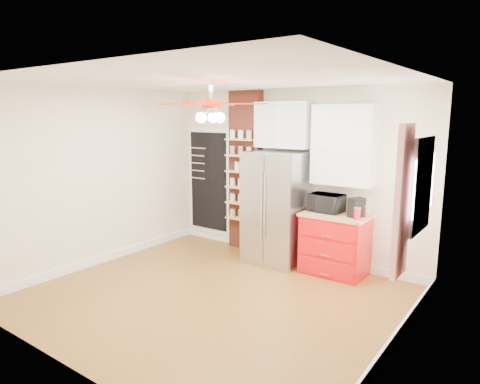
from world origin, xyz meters
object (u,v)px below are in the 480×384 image
Objects in this scene: red_cabinet at (335,244)px; ceiling_fan at (211,105)px; canister_left at (357,214)px; coffee_maker at (357,207)px; fridge at (277,208)px; pantry_jar_oats at (237,167)px; toaster_oven at (326,203)px.

red_cabinet is 2.75m from ceiling_fan.
ceiling_fan reaches higher than canister_left.
ceiling_fan reaches higher than coffee_maker.
ceiling_fan is at bearing -88.24° from fridge.
ceiling_fan is 2.47m from canister_left.
coffee_maker is at bearing -4.59° from red_cabinet.
ceiling_fan is 5.14× the size of coffee_maker.
red_cabinet is 6.09× the size of canister_left.
canister_left is 2.26m from pantry_jar_oats.
coffee_maker reaches higher than red_cabinet.
red_cabinet is 0.61m from toaster_oven.
pantry_jar_oats is at bearing 117.31° from ceiling_fan.
red_cabinet is at bearing -161.52° from coffee_maker.
canister_left is (0.37, -0.16, 0.53)m from red_cabinet.
coffee_maker is at bearing -4.48° from toaster_oven.
ceiling_fan is 2.22m from pantry_jar_oats.
ceiling_fan is at bearing -130.26° from canister_left.
coffee_maker is 2.18m from pantry_jar_oats.
fridge is at bearing 175.44° from canister_left.
toaster_oven is at bearing -1.92° from pantry_jar_oats.
coffee_maker is (1.23, 1.66, -1.39)m from ceiling_fan.
red_cabinet is (0.97, 0.05, -0.42)m from fridge.
coffee_maker is (0.31, -0.02, 0.58)m from red_cabinet.
red_cabinet is 0.66m from coffee_maker.
fridge is at bearing -177.05° from red_cabinet.
fridge is at bearing -9.02° from pantry_jar_oats.
pantry_jar_oats is at bearing 170.98° from fridge.
pantry_jar_oats reaches higher than red_cabinet.
fridge is 12.08× the size of pantry_jar_oats.
ceiling_fan reaches higher than fridge.
toaster_oven is 1.71m from pantry_jar_oats.
fridge is 6.42× the size of coffee_maker.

